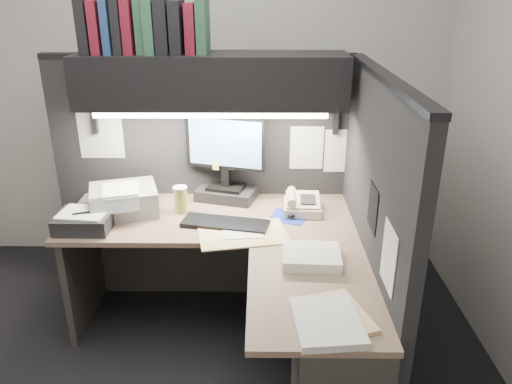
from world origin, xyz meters
TOP-DOWN VIEW (x-y plane):
  - floor at (0.00, 0.00)m, footprint 3.50×3.50m
  - wall_back at (0.00, 1.50)m, footprint 3.50×0.04m
  - partition_back at (0.03, 0.93)m, footprint 1.90×0.06m
  - partition_right at (0.98, 0.18)m, footprint 0.06×1.50m
  - desk at (0.43, -0.00)m, footprint 1.70×1.53m
  - overhead_shelf at (0.12, 0.75)m, footprint 1.55×0.34m
  - task_light_tube at (0.12, 0.61)m, footprint 1.32×0.04m
  - monitor at (0.19, 0.82)m, footprint 0.50×0.31m
  - keyboard at (0.21, 0.43)m, footprint 0.52×0.26m
  - mousepad at (0.58, 0.55)m, footprint 0.26×0.25m
  - mouse at (0.58, 0.55)m, footprint 0.09×0.12m
  - telephone at (0.66, 0.62)m, footprint 0.23×0.24m
  - coffee_cup at (-0.07, 0.62)m, footprint 0.09×0.09m
  - printer at (-0.42, 0.62)m, footprint 0.46×0.43m
  - notebook_stack at (-0.58, 0.39)m, footprint 0.30×0.25m
  - open_folder at (0.31, 0.32)m, footprint 0.53×0.40m
  - paper_stack_a at (0.66, 0.03)m, footprint 0.30×0.26m
  - paper_stack_b at (0.68, -0.47)m, footprint 0.30×0.35m
  - manila_stack at (0.72, -0.42)m, footprint 0.33×0.37m
  - binder_row at (-0.23, 0.75)m, footprint 0.70×0.26m
  - pinned_papers at (0.42, 0.56)m, footprint 1.76×1.31m

SIDE VIEW (x-z plane):
  - floor at x=0.00m, z-range 0.00..0.00m
  - desk at x=0.43m, z-range 0.08..0.81m
  - mousepad at x=0.58m, z-range 0.73..0.73m
  - open_folder at x=0.31m, z-range 0.73..0.74m
  - manila_stack at x=0.72m, z-range 0.73..0.75m
  - keyboard at x=0.21m, z-range 0.73..0.75m
  - paper_stack_b at x=0.68m, z-range 0.73..0.76m
  - mouse at x=0.58m, z-range 0.73..0.77m
  - paper_stack_a at x=0.66m, z-range 0.73..0.78m
  - telephone at x=0.66m, z-range 0.73..0.82m
  - notebook_stack at x=-0.58m, z-range 0.73..0.82m
  - partition_back at x=0.03m, z-range 0.00..1.60m
  - partition_right at x=0.98m, z-range 0.00..1.60m
  - coffee_cup at x=-0.07m, z-range 0.73..0.88m
  - printer at x=-0.42m, z-range 0.73..0.88m
  - monitor at x=0.19m, z-range 0.67..1.22m
  - pinned_papers at x=0.42m, z-range 0.80..1.31m
  - task_light_tube at x=0.12m, z-range 1.31..1.35m
  - wall_back at x=0.00m, z-range 0.00..2.70m
  - overhead_shelf at x=0.12m, z-range 1.35..1.65m
  - binder_row at x=-0.23m, z-range 1.64..1.95m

